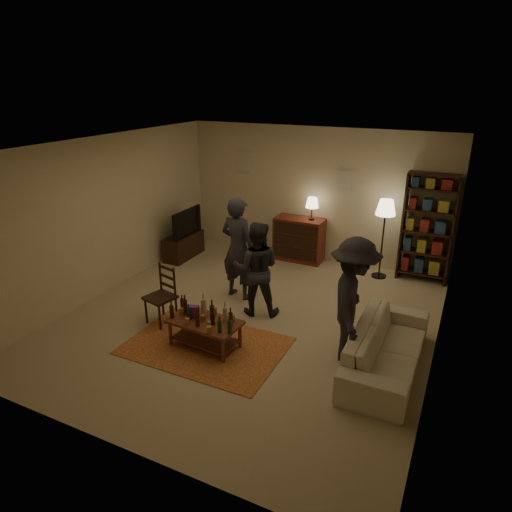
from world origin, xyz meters
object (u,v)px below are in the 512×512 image
Objects in this scene: dresser at (299,238)px; person_left at (238,248)px; floor_lamp at (385,213)px; person_by_sofa at (353,301)px; coffee_table at (204,322)px; tv_stand at (184,240)px; dining_chair at (163,293)px; sofa at (387,348)px; bookshelf at (427,227)px; person_right at (256,269)px.

dresser is 2.13m from person_left.
floor_lamp is 2.95m from person_by_sofa.
coffee_table is at bearing -115.94° from floor_lamp.
tv_stand is at bearing -169.19° from floor_lamp.
floor_lamp is at bearing -8.49° from person_by_sofa.
tv_stand is 0.61× the size of person_by_sofa.
dining_chair is (-0.95, 0.34, 0.11)m from coffee_table.
floor_lamp is (1.71, -0.16, 0.80)m from dresser.
sofa is at bearing 13.52° from coffee_table.
tv_stand is 0.51× the size of sofa.
coffee_table is 1.02m from dining_chair.
dining_chair is at bearing 83.54° from person_by_sofa.
person_by_sofa is at bearing -58.34° from dresser.
bookshelf is at bearing -22.04° from person_by_sofa.
person_left is (-2.73, 1.05, 0.59)m from sofa.
dresser is at bearing -178.43° from bookshelf.
person_left is (-2.04, -1.90, -0.38)m from floor_lamp.
bookshelf reaches higher than coffee_table.
sofa is 1.21× the size of person_by_sofa.
person_right reaches higher than tv_stand.
coffee_table is 0.68× the size of person_right.
person_left is at bearing -142.54° from bookshelf.
sofa is (4.64, -2.20, -0.08)m from tv_stand.
floor_lamp is 0.73× the size of sofa.
person_by_sofa is (2.86, 0.29, 0.37)m from dining_chair.
tv_stand is at bearing -52.17° from person_right.
floor_lamp is at bearing 63.83° from dining_chair.
person_left reaches higher than person_by_sofa.
dining_chair is at bearing 72.51° from person_left.
dining_chair reaches higher than sofa.
sofa is 2.98m from person_left.
tv_stand reaches higher than sofa.
coffee_table is at bearing 60.06° from person_right.
person_right is at bearing 151.58° from person_left.
person_left is at bearing -137.03° from floor_lamp.
bookshelf is 0.80m from floor_lamp.
dresser is 0.88× the size of person_right.
person_right is at bearing -32.32° from tv_stand.
bookshelf reaches higher than sofa.
coffee_table reaches higher than sofa.
bookshelf is (2.45, 3.76, 0.65)m from coffee_table.
coffee_table is 0.59× the size of person_left.
person_left reaches higher than dining_chair.
person_by_sofa reaches higher than coffee_table.
coffee_table is 0.61× the size of person_by_sofa.
bookshelf reaches higher than dresser.
dining_chair is 2.76m from tv_stand.
dresser is 0.67× the size of bookshelf.
dresser is at bearing 87.64° from dining_chair.
tv_stand is at bearing 64.66° from sofa.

